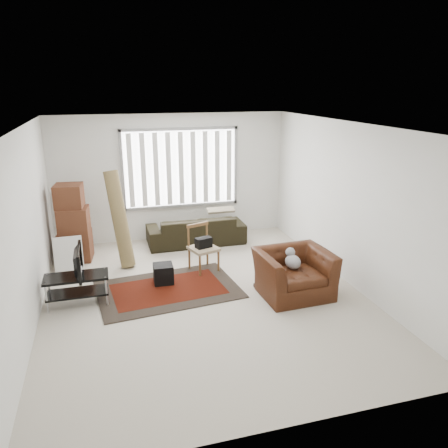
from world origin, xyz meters
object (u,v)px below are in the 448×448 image
object	(u,v)px
moving_boxes	(73,225)
side_chair	(203,246)
armchair	(294,270)
tv_stand	(77,284)
sofa	(196,226)

from	to	relation	value
moving_boxes	side_chair	world-z (taller)	moving_boxes
side_chair	armchair	distance (m)	1.79
moving_boxes	side_chair	xyz separation A→B (m)	(2.27, -1.19, -0.22)
moving_boxes	armchair	size ratio (longest dim) A/B	1.27
moving_boxes	armchair	distance (m)	4.29
tv_stand	armchair	xyz separation A→B (m)	(3.36, -0.60, 0.08)
sofa	side_chair	bearing A→B (deg)	82.87
tv_stand	moving_boxes	world-z (taller)	moving_boxes
sofa	side_chair	size ratio (longest dim) A/B	2.39
side_chair	armchair	xyz separation A→B (m)	(1.19, -1.33, -0.05)
side_chair	armchair	world-z (taller)	side_chair
tv_stand	armchair	size ratio (longest dim) A/B	0.81
moving_boxes	armchair	bearing A→B (deg)	-36.09
sofa	side_chair	world-z (taller)	side_chair
tv_stand	moving_boxes	distance (m)	1.96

